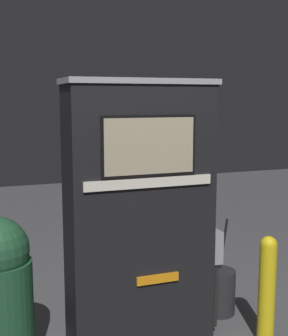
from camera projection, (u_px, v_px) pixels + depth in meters
name	position (u px, v px, depth m)	size (l,w,h in m)	color
gas_pump	(140.00, 213.00, 3.45)	(1.17, 0.44, 1.96)	black
safety_bollard	(267.00, 287.00, 3.49)	(0.13, 0.13, 0.82)	yellow
squeegee_bucket	(218.00, 291.00, 4.00)	(0.30, 0.30, 0.83)	#262628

